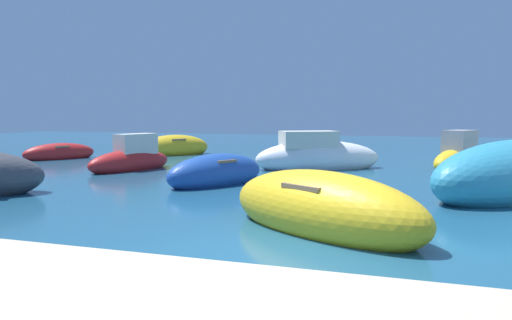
# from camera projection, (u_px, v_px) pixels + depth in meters

# --- Properties ---
(ground) EXTENTS (80.00, 80.00, 0.00)m
(ground) POSITION_uv_depth(u_px,v_px,m) (274.00, 255.00, 7.37)
(ground) COLOR #1E5170
(moored_boat_0) EXTENTS (2.23, 3.86, 1.60)m
(moored_boat_0) POSITION_uv_depth(u_px,v_px,m) (131.00, 159.00, 18.39)
(moored_boat_0) COLOR #B21E1E
(moored_boat_0) RESTS_ON ground
(moored_boat_1) EXTENTS (3.02, 4.06, 1.79)m
(moored_boat_1) POSITION_uv_depth(u_px,v_px,m) (462.00, 159.00, 18.36)
(moored_boat_1) COLOR gold
(moored_boat_1) RESTS_ON ground
(moored_boat_3) EXTENTS (5.13, 3.80, 1.80)m
(moored_boat_3) POSITION_uv_depth(u_px,v_px,m) (317.00, 156.00, 18.74)
(moored_boat_3) COLOR white
(moored_boat_3) RESTS_ON ground
(moored_boat_5) EXTENTS (3.54, 3.97, 1.35)m
(moored_boat_5) POSITION_uv_depth(u_px,v_px,m) (174.00, 148.00, 25.10)
(moored_boat_5) COLOR gold
(moored_boat_5) RESTS_ON ground
(moored_boat_6) EXTENTS (2.60, 3.44, 0.97)m
(moored_boat_6) POSITION_uv_depth(u_px,v_px,m) (59.00, 153.00, 22.82)
(moored_boat_6) COLOR #B21E1E
(moored_boat_6) RESTS_ON ground
(moored_boat_7) EXTENTS (4.60, 3.62, 1.44)m
(moored_boat_7) POSITION_uv_depth(u_px,v_px,m) (322.00, 209.00, 8.87)
(moored_boat_7) COLOR gold
(moored_boat_7) RESTS_ON ground
(moored_boat_8) EXTENTS (2.78, 3.82, 1.20)m
(moored_boat_8) POSITION_uv_depth(u_px,v_px,m) (216.00, 173.00, 14.72)
(moored_boat_8) COLOR #1E479E
(moored_boat_8) RESTS_ON ground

